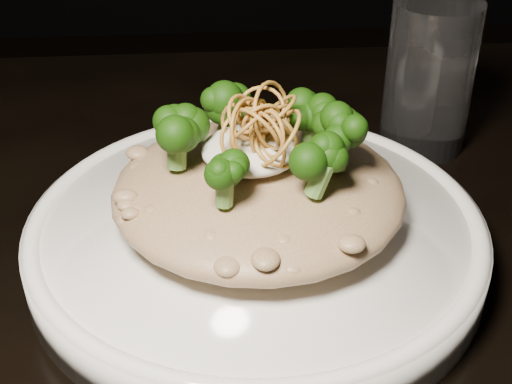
% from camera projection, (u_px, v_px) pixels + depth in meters
% --- Properties ---
extents(table, '(1.10, 0.80, 0.75)m').
position_uv_depth(table, '(358.00, 342.00, 0.55)').
color(table, black).
rests_on(table, ground).
extents(plate, '(0.32, 0.32, 0.03)m').
position_uv_depth(plate, '(256.00, 238.00, 0.50)').
color(plate, white).
rests_on(plate, table).
extents(risotto, '(0.20, 0.20, 0.04)m').
position_uv_depth(risotto, '(258.00, 190.00, 0.48)').
color(risotto, brown).
rests_on(risotto, plate).
extents(broccoli, '(0.16, 0.16, 0.06)m').
position_uv_depth(broccoli, '(264.00, 126.00, 0.45)').
color(broccoli, black).
rests_on(broccoli, risotto).
extents(cheese, '(0.07, 0.07, 0.02)m').
position_uv_depth(cheese, '(251.00, 150.00, 0.47)').
color(cheese, silver).
rests_on(cheese, risotto).
extents(shallots, '(0.06, 0.06, 0.04)m').
position_uv_depth(shallots, '(260.00, 114.00, 0.45)').
color(shallots, brown).
rests_on(shallots, cheese).
extents(drinking_glass, '(0.08, 0.08, 0.13)m').
position_uv_depth(drinking_glass, '(429.00, 77.00, 0.61)').
color(drinking_glass, silver).
rests_on(drinking_glass, table).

